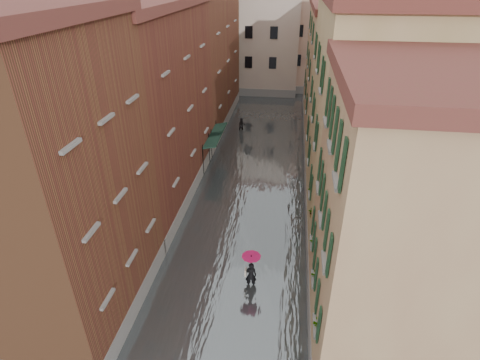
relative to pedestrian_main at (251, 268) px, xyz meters
The scene contains 15 objects.
ground 1.71m from the pedestrian_main, 163.10° to the right, with size 120.00×120.00×0.00m, color #575759.
floodwater 12.77m from the pedestrian_main, 94.94° to the left, with size 10.00×60.00×0.20m, color #505658.
building_left_near 9.92m from the pedestrian_main, 163.92° to the right, with size 6.00×8.00×13.00m, color brown.
building_left_mid 12.86m from the pedestrian_main, 133.05° to the left, with size 6.00×14.00×12.50m, color #5B2E1D.
building_left_far 25.66m from the pedestrian_main, 108.88° to the left, with size 6.00×16.00×14.00m, color brown.
building_right_near 7.77m from the pedestrian_main, 21.56° to the right, with size 6.00×8.00×11.50m, color #9D7251.
building_right_mid 11.72m from the pedestrian_main, 55.74° to the left, with size 6.00×14.00×13.00m, color tan.
building_right_far 24.80m from the pedestrian_main, 75.99° to the left, with size 6.00×16.00×11.50m, color #9D7251.
building_end_cream 38.25m from the pedestrian_main, 96.21° to the left, with size 12.00×9.00×13.00m, color #C1AF99.
building_end_pink 40.25m from the pedestrian_main, 82.95° to the left, with size 10.00×9.00×12.00m, color #CBA48F.
awning_near 13.81m from the pedestrian_main, 109.45° to the left, with size 1.09×3.28×2.80m.
awning_far 15.89m from the pedestrian_main, 106.80° to the left, with size 1.09×3.14×2.80m.
window_planters 3.76m from the pedestrian_main, ahead, with size 0.59×10.35×0.84m.
pedestrian_main is the anchor object (origin of this frame).
pedestrian_far 21.33m from the pedestrian_main, 98.89° to the left, with size 0.78×0.61×1.61m, color black.
Camera 1 is at (2.51, -13.88, 14.36)m, focal length 28.00 mm.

